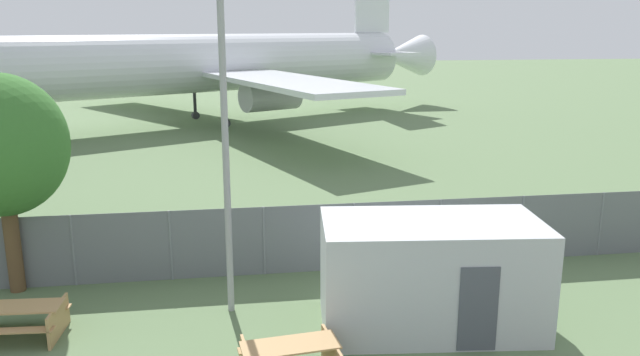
{
  "coord_description": "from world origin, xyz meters",
  "views": [
    {
      "loc": [
        -0.92,
        -6.43,
        6.8
      ],
      "look_at": [
        2.04,
        13.09,
        2.0
      ],
      "focal_mm": 35.0,
      "sensor_mm": 36.0,
      "label": 1
    }
  ],
  "objects_px": {
    "airplane": "(190,65)",
    "picnic_bench_open_grass": "(21,318)",
    "tree_left_of_cabin": "(1,146)",
    "portable_cabin": "(431,274)"
  },
  "relations": [
    {
      "from": "airplane",
      "to": "tree_left_of_cabin",
      "type": "height_order",
      "value": "airplane"
    },
    {
      "from": "portable_cabin",
      "to": "picnic_bench_open_grass",
      "type": "xyz_separation_m",
      "value": [
        -9.23,
        0.81,
        -0.8
      ]
    },
    {
      "from": "portable_cabin",
      "to": "picnic_bench_open_grass",
      "type": "distance_m",
      "value": 9.3
    },
    {
      "from": "portable_cabin",
      "to": "picnic_bench_open_grass",
      "type": "height_order",
      "value": "portable_cabin"
    },
    {
      "from": "picnic_bench_open_grass",
      "to": "tree_left_of_cabin",
      "type": "bearing_deg",
      "value": 108.39
    },
    {
      "from": "airplane",
      "to": "portable_cabin",
      "type": "distance_m",
      "value": 33.01
    },
    {
      "from": "portable_cabin",
      "to": "tree_left_of_cabin",
      "type": "height_order",
      "value": "tree_left_of_cabin"
    },
    {
      "from": "airplane",
      "to": "picnic_bench_open_grass",
      "type": "bearing_deg",
      "value": 57.83
    },
    {
      "from": "airplane",
      "to": "picnic_bench_open_grass",
      "type": "relative_size",
      "value": 22.03
    },
    {
      "from": "tree_left_of_cabin",
      "to": "portable_cabin",
      "type": "bearing_deg",
      "value": -19.22
    }
  ]
}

